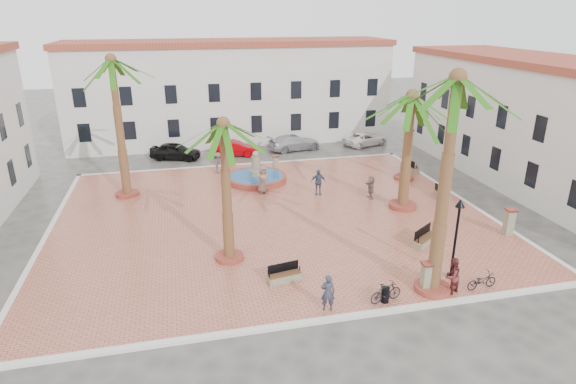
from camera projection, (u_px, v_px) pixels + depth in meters
name	position (u px, v px, depth m)	size (l,w,h in m)	color
ground	(272.00, 217.00, 29.82)	(120.00, 120.00, 0.00)	#56544F
plaza	(272.00, 216.00, 29.80)	(26.00, 22.00, 0.15)	#BE674F
kerb_n	(246.00, 165.00, 39.82)	(26.30, 0.30, 0.16)	silver
kerb_s	(325.00, 320.00, 19.77)	(26.30, 0.30, 0.16)	silver
kerb_e	(460.00, 199.00, 32.56)	(0.30, 22.30, 0.16)	silver
kerb_w	(46.00, 237.00, 27.03)	(0.30, 22.30, 0.16)	silver
building_north	(231.00, 91.00, 46.37)	(30.40, 7.40, 9.50)	silver
building_east	(540.00, 123.00, 34.31)	(7.40, 26.40, 9.00)	silver
fountain	(256.00, 177.00, 35.67)	(4.47, 4.47, 2.31)	#A34032
palm_nw	(113.00, 74.00, 30.11)	(5.16, 5.16, 9.42)	#A34032
palm_sw	(224.00, 140.00, 22.34)	(4.73, 4.73, 7.34)	#A34032
palm_s	(455.00, 102.00, 18.78)	(5.25, 5.25, 9.83)	#A34032
palm_e	(411.00, 111.00, 28.78)	(5.76, 5.76, 7.56)	#A34032
palm_ne	(410.00, 105.00, 34.25)	(4.70, 4.70, 6.68)	#A34032
bench_s	(285.00, 276.00, 22.43)	(1.69, 0.77, 0.86)	gray
bench_se	(425.00, 240.00, 25.95)	(1.82, 1.50, 0.96)	gray
bench_e	(442.00, 195.00, 32.43)	(0.67, 1.65, 0.84)	gray
bench_ne	(410.00, 167.00, 38.06)	(0.79, 1.86, 0.95)	gray
lamppost_s	(457.00, 225.00, 21.92)	(0.43, 0.43, 3.99)	black
lamppost_e	(411.00, 142.00, 36.00)	(0.42, 0.42, 3.89)	black
bollard_se	(426.00, 277.00, 21.45)	(0.53, 0.53, 1.43)	gray
bollard_n	(275.00, 164.00, 37.54)	(0.48, 0.48, 1.33)	gray
bollard_e	(509.00, 221.00, 26.91)	(0.61, 0.61, 1.57)	gray
litter_bin	(385.00, 295.00, 20.78)	(0.36, 0.36, 0.70)	black
cyclist_a	(328.00, 293.00, 20.06)	(0.60, 0.40, 1.66)	#2E3043
bicycle_a	(482.00, 281.00, 21.77)	(0.53, 1.52, 0.80)	black
cyclist_b	(452.00, 276.00, 21.28)	(0.84, 0.65, 1.72)	maroon
bicycle_b	(386.00, 292.00, 20.75)	(0.44, 1.57, 0.94)	black
pedestrian_fountain_a	(263.00, 180.00, 33.13)	(0.93, 0.61, 1.90)	#836150
pedestrian_fountain_b	(318.00, 182.00, 32.87)	(1.05, 0.44, 1.79)	#3B4962
pedestrian_north	(218.00, 163.00, 37.25)	(1.06, 0.61, 1.64)	#48474D
pedestrian_east	(371.00, 187.00, 32.20)	(1.46, 0.46, 1.57)	#76665C
car_black	(175.00, 151.00, 41.29)	(1.72, 4.27, 1.45)	black
car_red	(234.00, 148.00, 42.28)	(1.43, 4.11, 1.36)	#A30007
car_silver	(294.00, 142.00, 44.10)	(1.97, 4.85, 1.41)	#B4B5BE
car_white	(366.00, 139.00, 45.70)	(2.06, 4.46, 1.24)	white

